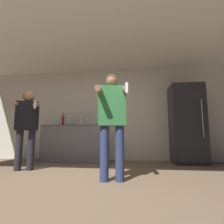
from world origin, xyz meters
TOP-DOWN VIEW (x-y plane):
  - ground_plane at (0.00, 0.00)m, footprint 14.00×14.00m
  - wall_back at (0.00, 2.81)m, footprint 7.00×0.06m
  - ceiling_slab at (0.00, 1.39)m, footprint 7.00×3.30m
  - refrigerator at (2.15, 2.44)m, footprint 0.75×0.71m
  - counter at (-0.69, 2.47)m, footprint 1.66×0.66m
  - bottle_tall_gin at (-1.17, 2.38)m, footprint 0.08×0.08m
  - bottle_dark_rum at (-0.86, 2.38)m, footprint 0.07×0.07m
  - bottle_clear_vodka at (-0.53, 2.38)m, footprint 0.06×0.06m
  - bottle_brown_liquor at (-1.02, 2.38)m, footprint 0.07×0.07m
  - person_woman_foreground at (0.53, 0.55)m, footprint 0.52×0.51m
  - person_man_side at (-1.25, 1.17)m, footprint 0.54×0.53m

SIDE VIEW (x-z plane):
  - ground_plane at x=0.00m, z-range 0.00..0.00m
  - counter at x=-0.69m, z-range 0.00..0.93m
  - person_man_side at x=-1.25m, z-range 0.13..1.69m
  - person_woman_foreground at x=0.53m, z-range 0.14..1.75m
  - refrigerator at x=2.15m, z-range 0.00..1.91m
  - bottle_tall_gin at x=-1.17m, z-range 0.89..1.13m
  - bottle_dark_rum at x=-0.86m, z-range 0.90..1.20m
  - bottle_clear_vodka at x=-0.53m, z-range 0.90..1.23m
  - bottle_brown_liquor at x=-1.02m, z-range 0.89..1.24m
  - wall_back at x=0.00m, z-range 0.00..2.55m
  - ceiling_slab at x=0.00m, z-range 2.55..2.60m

